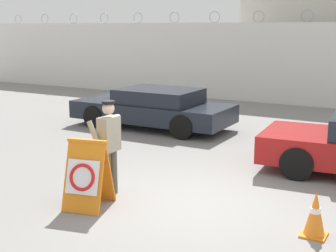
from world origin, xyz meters
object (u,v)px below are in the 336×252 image
Objects in this scene: barricade_sign at (87,174)px; parked_car_front_coupe at (154,108)px; security_guard at (109,143)px; traffic_cone_near at (315,214)px.

parked_car_front_coupe reaches higher than barricade_sign.
traffic_cone_near is at bearing 91.61° from security_guard.
parked_car_front_coupe reaches higher than traffic_cone_near.
traffic_cone_near is at bearing -1.10° from barricade_sign.
traffic_cone_near is 7.78m from parked_car_front_coupe.
traffic_cone_near is (3.52, 0.73, -0.24)m from barricade_sign.
barricade_sign is at bearing -168.31° from traffic_cone_near.
barricade_sign is at bearing 111.10° from parked_car_front_coupe.
security_guard is 3.62m from traffic_cone_near.
parked_car_front_coupe is at bearing 98.38° from barricade_sign.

